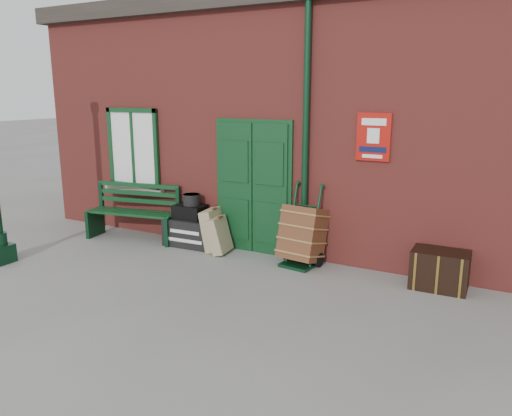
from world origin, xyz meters
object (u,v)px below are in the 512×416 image
Objects in this scene: houdini_trunk at (193,232)px; porter_trolley at (302,235)px; dark_trunk at (440,270)px; bench at (134,210)px.

houdini_trunk is 0.77× the size of porter_trolley.
houdini_trunk is at bearing 178.41° from dark_trunk.
porter_trolley is at bearing 178.45° from dark_trunk.
dark_trunk is at bearing -8.78° from bench.
dark_trunk reaches higher than houdini_trunk.
houdini_trunk is 1.29× the size of dark_trunk.
bench is at bearing -170.80° from porter_trolley.
dark_trunk is (5.43, 0.13, -0.26)m from bench.
bench is 1.26m from houdini_trunk.
bench reaches higher than dark_trunk.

